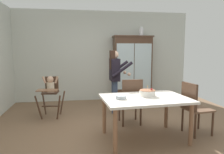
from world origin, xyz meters
The scene contains 11 objects.
ground_plane centered at (0.00, 0.00, 0.00)m, with size 6.24×6.24×0.00m, color brown.
wall_back centered at (0.00, 2.63, 1.35)m, with size 5.32×0.06×2.70m, color silver.
china_cabinet centered at (0.86, 2.37, 0.98)m, with size 1.19×0.48×1.96m.
ceramic_vase centered at (1.13, 2.37, 2.08)m, with size 0.13×0.13×0.27m.
high_chair_with_toddler centered at (-1.41, 1.07, 0.65)m, with size 0.64×0.74×0.95m.
adult_person centered at (0.08, 1.03, 0.97)m, with size 0.50×0.49×1.53m.
dining_table centered at (0.33, -0.47, 0.65)m, with size 1.51×1.11×0.74m.
birthday_cake centered at (0.41, -0.38, 0.79)m, with size 0.28×0.28×0.19m.
serving_bowl centered at (-0.10, -0.51, 0.77)m, with size 0.18×0.18×0.06m, color #B2BCC6.
dining_chair_far_side centered at (0.28, 0.25, 0.56)m, with size 0.44×0.44×0.96m.
dining_chair_right_end centered at (1.27, -0.42, 0.56)m, with size 0.49×0.49×0.96m.
Camera 1 is at (-0.82, -3.91, 1.56)m, focal length 34.29 mm.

